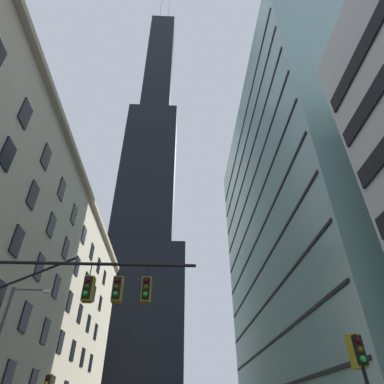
% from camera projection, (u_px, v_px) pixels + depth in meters
% --- Properties ---
extents(dark_skyscraper, '(26.87, 26.87, 210.73)m').
position_uv_depth(dark_skyscraper, '(146.00, 210.00, 111.69)').
color(dark_skyscraper, black).
rests_on(dark_skyscraper, ground).
extents(glass_office_midrise, '(15.97, 40.68, 45.88)m').
position_uv_depth(glass_office_midrise, '(311.00, 226.00, 43.74)').
color(glass_office_midrise, gray).
rests_on(glass_office_midrise, ground).
extents(traffic_signal_mast, '(8.94, 0.63, 7.07)m').
position_uv_depth(traffic_signal_mast, '(75.00, 302.00, 13.11)').
color(traffic_signal_mast, black).
rests_on(traffic_signal_mast, sidewalk_left).
extents(traffic_light_near_right, '(0.40, 0.63, 3.67)m').
position_uv_depth(traffic_light_near_right, '(359.00, 358.00, 10.75)').
color(traffic_light_near_right, black).
rests_on(traffic_light_near_right, sidewalk_right).
extents(street_lamppost, '(2.46, 0.32, 8.15)m').
position_uv_depth(street_lamppost, '(2.00, 344.00, 18.60)').
color(street_lamppost, '#47474C').
rests_on(street_lamppost, sidewalk_left).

